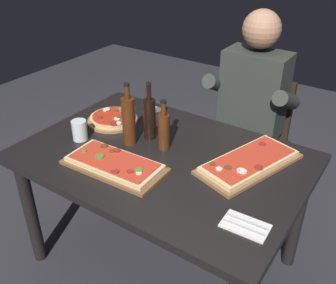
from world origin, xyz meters
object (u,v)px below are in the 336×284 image
(pizza_rectangular_left, at_px, (249,162))
(tumbler_far_side, at_px, (154,117))
(dining_table, at_px, (163,170))
(pizza_rectangular_front, at_px, (114,164))
(vinegar_bottle_green, at_px, (164,130))
(pizza_round_far, at_px, (113,119))
(tumbler_near_camera, at_px, (80,130))
(diner_chair, at_px, (252,136))
(seated_diner, at_px, (249,108))
(oil_bottle_amber, at_px, (129,120))
(wine_bottle_dark, at_px, (150,117))

(pizza_rectangular_left, relative_size, tumbler_far_side, 6.41)
(dining_table, bearing_deg, pizza_rectangular_left, 21.30)
(dining_table, distance_m, tumbler_far_side, 0.36)
(pizza_rectangular_front, distance_m, vinegar_bottle_green, 0.30)
(pizza_rectangular_left, bearing_deg, pizza_round_far, -178.26)
(tumbler_near_camera, distance_m, tumbler_far_side, 0.43)
(pizza_round_far, height_order, diner_chair, diner_chair)
(diner_chair, height_order, seated_diner, seated_diner)
(pizza_round_far, distance_m, oil_bottle_amber, 0.29)
(seated_diner, bearing_deg, pizza_rectangular_left, -66.35)
(diner_chair, bearing_deg, tumbler_near_camera, -121.40)
(pizza_rectangular_front, xyz_separation_m, wine_bottle_dark, (-0.03, 0.33, 0.10))
(pizza_rectangular_front, xyz_separation_m, pizza_round_far, (-0.32, 0.35, 0.00))
(pizza_rectangular_front, distance_m, pizza_round_far, 0.47)
(diner_chair, bearing_deg, pizza_round_far, -128.76)
(diner_chair, bearing_deg, pizza_rectangular_front, -103.91)
(tumbler_far_side, bearing_deg, dining_table, -47.37)
(pizza_rectangular_front, height_order, diner_chair, diner_chair)
(dining_table, bearing_deg, tumbler_near_camera, -165.44)
(tumbler_far_side, bearing_deg, oil_bottle_amber, -85.10)
(oil_bottle_amber, xyz_separation_m, vinegar_bottle_green, (0.18, 0.06, -0.03))
(vinegar_bottle_green, bearing_deg, pizza_rectangular_front, -108.40)
(pizza_rectangular_left, distance_m, diner_chair, 0.79)
(dining_table, distance_m, vinegar_bottle_green, 0.21)
(diner_chair, bearing_deg, wine_bottle_dark, -111.65)
(dining_table, xyz_separation_m, tumbler_far_side, (-0.23, 0.25, 0.13))
(wine_bottle_dark, bearing_deg, dining_table, -34.34)
(dining_table, relative_size, vinegar_bottle_green, 5.23)
(pizza_round_far, relative_size, seated_diner, 0.22)
(dining_table, height_order, seated_diner, seated_diner)
(pizza_round_far, height_order, wine_bottle_dark, wine_bottle_dark)
(pizza_rectangular_left, height_order, oil_bottle_amber, oil_bottle_amber)
(pizza_rectangular_left, relative_size, vinegar_bottle_green, 2.14)
(wine_bottle_dark, bearing_deg, vinegar_bottle_green, -21.20)
(pizza_rectangular_left, height_order, vinegar_bottle_green, vinegar_bottle_green)
(dining_table, xyz_separation_m, wine_bottle_dark, (-0.16, 0.11, 0.22))
(vinegar_bottle_green, height_order, tumbler_near_camera, vinegar_bottle_green)
(pizza_rectangular_front, height_order, pizza_rectangular_left, same)
(vinegar_bottle_green, bearing_deg, seated_diner, 75.59)
(oil_bottle_amber, bearing_deg, seated_diner, 64.46)
(dining_table, bearing_deg, wine_bottle_dark, 145.66)
(tumbler_far_side, bearing_deg, tumbler_near_camera, -121.20)
(wine_bottle_dark, xyz_separation_m, tumbler_near_camera, (-0.30, -0.22, -0.07))
(pizza_round_far, bearing_deg, vinegar_bottle_green, -9.87)
(tumbler_near_camera, relative_size, diner_chair, 0.12)
(dining_table, height_order, pizza_rectangular_left, pizza_rectangular_left)
(pizza_rectangular_front, relative_size, vinegar_bottle_green, 1.86)
(pizza_round_far, bearing_deg, pizza_rectangular_front, -47.75)
(oil_bottle_amber, bearing_deg, pizza_rectangular_left, 14.20)
(wine_bottle_dark, relative_size, vinegar_bottle_green, 1.18)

